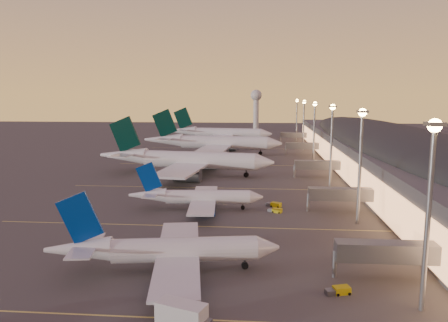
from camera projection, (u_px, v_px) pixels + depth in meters
ground at (199, 220)px, 101.41m from camera, size 700.00×700.00×0.00m
airliner_narrow_south at (165, 250)px, 71.55m from camera, size 38.41×34.65×13.73m
airliner_narrow_north at (196, 197)px, 110.22m from camera, size 34.13×30.56×12.19m
airliner_wide_near at (184, 160)px, 157.58m from camera, size 65.58×60.25×20.99m
airliner_wide_mid at (212, 143)px, 212.10m from camera, size 68.20×62.32×21.81m
airliner_wide_far at (219, 133)px, 265.66m from camera, size 65.43×60.20×20.95m
terminal_building at (386, 148)px, 166.30m from camera, size 56.35×255.00×17.46m
light_masts at (321, 125)px, 159.76m from camera, size 2.20×217.20×25.90m
radar_tower at (256, 103)px, 353.32m from camera, size 9.00×9.00×32.50m
lane_markings at (217, 185)px, 140.80m from camera, size 90.00×180.36×0.00m
baggage_tug_a at (339, 291)px, 63.78m from camera, size 3.90×2.41×1.09m
baggage_tug_b at (349, 257)px, 76.93m from camera, size 3.78×2.42×1.05m
baggage_tug_c at (274, 205)px, 113.18m from camera, size 4.17×3.22×1.17m
catering_truck_a at (184, 319)px, 53.21m from camera, size 7.20×4.70×3.78m
baggage_tug_d at (275, 210)px, 107.88m from camera, size 3.68×2.69×1.03m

